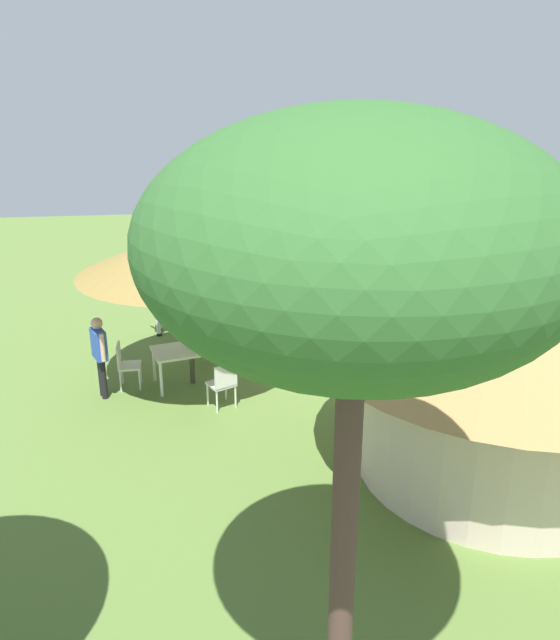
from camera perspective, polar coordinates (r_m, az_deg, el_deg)
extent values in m
plane|color=#557132|center=(13.66, 3.91, -3.26)|extent=(36.00, 36.00, 0.00)
cylinder|color=beige|center=(9.88, 19.26, -7.82)|extent=(4.08, 4.08, 1.91)
cone|color=#A57D48|center=(9.17, 20.67, 3.31)|extent=(5.47, 5.47, 2.07)
cylinder|color=#423F30|center=(12.07, -8.23, -0.87)|extent=(0.10, 0.10, 2.25)
cone|color=olive|center=(11.61, -8.61, 6.34)|extent=(4.05, 4.05, 0.86)
cube|color=silver|center=(12.22, -8.14, -2.65)|extent=(1.64, 1.16, 0.04)
cylinder|color=silver|center=(12.20, -4.53, -4.44)|extent=(0.06, 0.06, 0.70)
cylinder|color=silver|center=(11.92, -10.84, -5.36)|extent=(0.06, 0.06, 0.70)
cylinder|color=silver|center=(12.84, -5.47, -3.18)|extent=(0.06, 0.06, 0.70)
cylinder|color=silver|center=(12.58, -11.47, -4.02)|extent=(0.06, 0.06, 0.70)
cube|color=silver|center=(12.38, -13.61, -4.09)|extent=(0.43, 0.45, 0.04)
cube|color=silver|center=(12.31, -14.57, -3.18)|extent=(0.05, 0.44, 0.45)
cylinder|color=silver|center=(12.63, -12.65, -4.64)|extent=(0.04, 0.04, 0.45)
cylinder|color=silver|center=(12.28, -12.74, -5.37)|extent=(0.04, 0.04, 0.45)
cylinder|color=silver|center=(12.66, -14.28, -4.71)|extent=(0.04, 0.04, 0.45)
cylinder|color=silver|center=(12.31, -14.42, -5.44)|extent=(0.04, 0.04, 0.45)
cube|color=silver|center=(11.35, -5.42, -5.86)|extent=(0.58, 0.57, 0.04)
cube|color=silver|center=(11.10, -4.99, -5.17)|extent=(0.41, 0.23, 0.45)
cylinder|color=silver|center=(11.52, -6.65, -6.75)|extent=(0.04, 0.04, 0.45)
cylinder|color=silver|center=(11.67, -4.99, -6.31)|extent=(0.04, 0.04, 0.45)
cylinder|color=silver|center=(11.23, -5.80, -7.45)|extent=(0.04, 0.04, 0.45)
cylinder|color=silver|center=(11.39, -4.10, -6.98)|extent=(0.04, 0.04, 0.45)
cube|color=silver|center=(13.24, -5.22, -1.96)|extent=(0.60, 0.59, 0.04)
cube|color=silver|center=(13.31, -4.83, -0.79)|extent=(0.39, 0.28, 0.45)
cylinder|color=silver|center=(13.10, -4.88, -3.28)|extent=(0.04, 0.04, 0.45)
cylinder|color=silver|center=(13.28, -6.30, -2.98)|extent=(0.04, 0.04, 0.45)
cylinder|color=silver|center=(13.38, -4.10, -2.73)|extent=(0.04, 0.04, 0.45)
cylinder|color=silver|center=(13.56, -5.49, -2.45)|extent=(0.04, 0.04, 0.45)
cylinder|color=black|center=(12.20, -16.05, -4.97)|extent=(0.12, 0.12, 0.79)
cylinder|color=black|center=(12.07, -15.87, -5.22)|extent=(0.12, 0.12, 0.79)
cube|color=blue|center=(11.87, -16.27, -2.14)|extent=(0.35, 0.47, 0.56)
cylinder|color=#E1AA98|center=(12.09, -16.59, -1.69)|extent=(0.08, 0.08, 0.53)
cylinder|color=#E1AA98|center=(11.65, -15.96, -2.46)|extent=(0.08, 0.08, 0.53)
sphere|color=#E1AA98|center=(11.73, -16.46, -0.29)|extent=(0.21, 0.21, 0.21)
cylinder|color=black|center=(16.64, 12.24, 2.25)|extent=(0.13, 0.13, 0.88)
cylinder|color=black|center=(16.72, 11.79, 2.37)|extent=(0.13, 0.13, 0.88)
cube|color=#B13E43|center=(16.48, 12.20, 4.80)|extent=(0.47, 0.51, 0.62)
cylinder|color=tan|center=(16.34, 12.99, 4.68)|extent=(0.09, 0.09, 0.59)
cylinder|color=tan|center=(16.61, 11.42, 5.04)|extent=(0.09, 0.09, 0.59)
sphere|color=tan|center=(16.37, 12.31, 6.32)|extent=(0.24, 0.24, 0.24)
cube|color=#33A573|center=(13.26, 6.12, -3.05)|extent=(0.66, 0.68, 0.03)
cube|color=silver|center=(12.92, 6.07, -2.58)|extent=(0.66, 0.66, 0.34)
cube|color=beige|center=(13.27, 4.97, -3.51)|extent=(0.22, 0.59, 0.22)
cube|color=beige|center=(13.24, 7.21, -3.64)|extent=(0.22, 0.59, 0.22)
cylinder|color=silver|center=(15.06, 4.37, 3.10)|extent=(1.73, 1.39, 0.66)
cylinder|color=black|center=(15.16, 3.21, 3.24)|extent=(0.41, 0.62, 0.67)
cylinder|color=black|center=(14.98, 5.43, 2.97)|extent=(0.41, 0.62, 0.67)
cylinder|color=silver|center=(14.79, 7.37, 3.41)|extent=(0.61, 0.53, 0.50)
cube|color=silver|center=(14.68, 8.46, 3.88)|extent=(0.44, 0.36, 0.20)
cube|color=black|center=(14.65, 9.13, 3.68)|extent=(0.16, 0.16, 0.12)
cube|color=black|center=(14.74, 7.41, 4.15)|extent=(0.34, 0.22, 0.28)
cylinder|color=silver|center=(15.26, 6.72, 0.74)|extent=(0.11, 0.11, 0.77)
cylinder|color=black|center=(15.38, 6.67, -0.52)|extent=(0.13, 0.13, 0.06)
cylinder|color=silver|center=(14.93, 6.33, 0.31)|extent=(0.11, 0.11, 0.77)
cylinder|color=black|center=(15.05, 6.28, -0.97)|extent=(0.13, 0.13, 0.06)
cylinder|color=silver|center=(15.61, 2.38, 1.31)|extent=(0.11, 0.11, 0.77)
cylinder|color=black|center=(15.73, 2.36, 0.08)|extent=(0.13, 0.13, 0.06)
cylinder|color=silver|center=(15.29, 1.91, 0.91)|extent=(0.11, 0.11, 0.77)
cylinder|color=black|center=(15.41, 1.89, -0.35)|extent=(0.13, 0.13, 0.06)
cylinder|color=black|center=(15.37, 1.32, 3.11)|extent=(0.23, 0.16, 0.53)
cylinder|color=silver|center=(14.85, -8.89, 2.34)|extent=(1.60, 0.64, 0.62)
cylinder|color=black|center=(14.85, -10.12, 2.27)|extent=(0.09, 0.63, 0.63)
cylinder|color=black|center=(14.85, -7.79, 2.40)|extent=(0.09, 0.63, 0.63)
cylinder|color=silver|center=(14.81, -5.84, 3.17)|extent=(0.53, 0.29, 0.49)
cube|color=silver|center=(14.78, -4.78, 3.82)|extent=(0.40, 0.19, 0.20)
cube|color=black|center=(14.80, -4.08, 3.74)|extent=(0.12, 0.12, 0.12)
cube|color=black|center=(14.75, -5.87, 3.91)|extent=(0.37, 0.05, 0.28)
cylinder|color=silver|center=(15.20, -6.50, 0.55)|extent=(0.11, 0.11, 0.71)
cylinder|color=black|center=(15.31, -6.46, -0.60)|extent=(0.13, 0.13, 0.06)
cylinder|color=silver|center=(14.88, -6.44, 0.12)|extent=(0.11, 0.11, 0.71)
cylinder|color=black|center=(14.99, -6.39, -1.05)|extent=(0.13, 0.13, 0.06)
cylinder|color=silver|center=(15.21, -11.06, 0.30)|extent=(0.11, 0.11, 0.71)
cylinder|color=black|center=(15.32, -10.98, -0.85)|extent=(0.13, 0.13, 0.06)
cylinder|color=silver|center=(14.89, -11.09, -0.14)|extent=(0.11, 0.11, 0.71)
cylinder|color=black|center=(15.00, -11.01, -1.30)|extent=(0.13, 0.13, 0.06)
cylinder|color=black|center=(14.90, -12.13, 1.80)|extent=(0.24, 0.05, 0.53)
cylinder|color=silver|center=(14.02, 13.82, 1.25)|extent=(1.74, 1.06, 0.62)
cylinder|color=black|center=(14.06, 15.14, 1.19)|extent=(0.26, 0.63, 0.63)
cylinder|color=black|center=(13.99, 12.62, 1.32)|extent=(0.26, 0.63, 0.63)
cylinder|color=silver|center=(13.91, 10.54, 2.13)|extent=(0.59, 0.42, 0.49)
cube|color=silver|center=(13.85, 9.42, 2.82)|extent=(0.43, 0.29, 0.20)
cube|color=black|center=(13.85, 8.67, 2.73)|extent=(0.15, 0.15, 0.12)
cube|color=black|center=(13.85, 10.59, 2.92)|extent=(0.36, 0.14, 0.28)
cylinder|color=silver|center=(14.02, 11.15, -1.26)|extent=(0.11, 0.11, 0.78)
cylinder|color=black|center=(14.15, 11.05, -2.62)|extent=(0.13, 0.13, 0.06)
cylinder|color=silver|center=(14.34, 11.10, -0.77)|extent=(0.11, 0.11, 0.78)
cylinder|color=black|center=(14.47, 11.00, -2.11)|extent=(0.13, 0.13, 0.06)
cylinder|color=silver|center=(14.15, 16.17, -1.49)|extent=(0.11, 0.11, 0.78)
cylinder|color=black|center=(14.28, 16.03, -2.85)|extent=(0.13, 0.13, 0.06)
cylinder|color=silver|center=(14.46, 16.00, -1.00)|extent=(0.11, 0.11, 0.78)
cylinder|color=black|center=(14.59, 15.87, -2.33)|extent=(0.13, 0.13, 0.06)
cylinder|color=black|center=(14.17, 17.27, 0.69)|extent=(0.24, 0.11, 0.53)
cylinder|color=#4C3531|center=(5.44, 5.80, -21.05)|extent=(0.21, 0.21, 3.63)
ellipsoid|color=#2F6129|center=(4.22, 7.05, 7.14)|extent=(3.00, 3.00, 1.80)
cube|color=#A95B4D|center=(17.09, -6.44, 1.64)|extent=(2.81, 0.95, 0.08)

